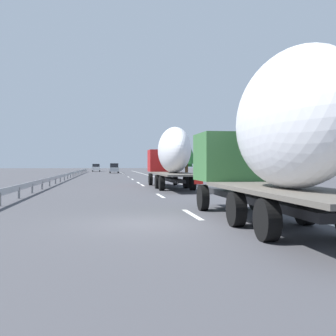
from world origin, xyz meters
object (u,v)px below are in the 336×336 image
Objects in this scene: car_silver_hatch at (114,168)px; road_sign at (177,162)px; truck_trailing at (275,135)px; car_white_van at (96,168)px; truck_lead at (172,155)px.

car_silver_hatch is 1.36× the size of road_sign.
truck_trailing is 2.97× the size of car_white_van.
car_white_van is at bearing 5.95° from truck_lead.
truck_lead reaches higher than car_white_van.
truck_trailing is (-19.67, 0.00, 0.16)m from truck_lead.
truck_trailing is 35.67m from road_sign.
truck_lead reaches higher than car_silver_hatch.
truck_lead reaches higher than road_sign.
car_silver_hatch is 37.96m from road_sign.
road_sign is (-37.39, -6.47, 1.11)m from car_silver_hatch.
truck_lead is 71.13m from car_white_van.
car_silver_hatch is 1.00× the size of car_white_van.
truck_trailing is at bearing 180.00° from truck_lead.
truck_trailing reaches higher than truck_lead.
car_silver_hatch is 17.94m from car_white_van.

